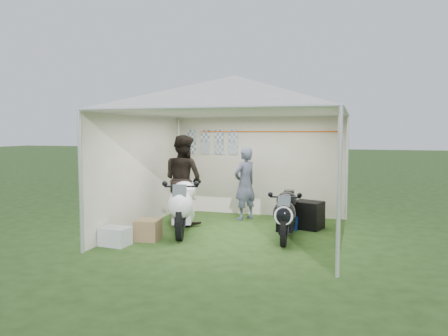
{
  "coord_description": "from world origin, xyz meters",
  "views": [
    {
      "loc": [
        2.23,
        -7.94,
        1.97
      ],
      "look_at": [
        -0.32,
        0.35,
        1.23
      ],
      "focal_mm": 35.0,
      "sensor_mm": 36.0,
      "label": 1
    }
  ],
  "objects": [
    {
      "name": "paddock_stand",
      "position": [
        0.94,
        0.66,
        0.13
      ],
      "size": [
        0.38,
        0.25,
        0.27
      ],
      "primitive_type": "cube",
      "rotation": [
        0.0,
        0.0,
        0.09
      ],
      "color": "blue",
      "rests_on": "ground"
    },
    {
      "name": "motorcycle_black",
      "position": [
        1.01,
        -0.14,
        0.49
      ],
      "size": [
        0.49,
        1.78,
        0.88
      ],
      "rotation": [
        0.0,
        0.0,
        0.09
      ],
      "color": "black",
      "rests_on": "ground"
    },
    {
      "name": "crate_0",
      "position": [
        -1.73,
        -1.44,
        0.16
      ],
      "size": [
        0.5,
        0.41,
        0.31
      ],
      "primitive_type": "cube",
      "rotation": [
        0.0,
        0.0,
        -0.09
      ],
      "color": "#B8BEC2",
      "rests_on": "ground"
    },
    {
      "name": "motorcycle_white",
      "position": [
        -0.97,
        -0.22,
        0.57
      ],
      "size": [
        0.86,
        2.01,
        1.02
      ],
      "rotation": [
        0.0,
        0.0,
        0.29
      ],
      "color": "black",
      "rests_on": "ground"
    },
    {
      "name": "person_dark_jacket",
      "position": [
        -1.28,
        0.54,
        0.94
      ],
      "size": [
        1.13,
        1.03,
        1.88
      ],
      "primitive_type": "imported",
      "rotation": [
        0.0,
        0.0,
        2.71
      ],
      "color": "black",
      "rests_on": "ground"
    },
    {
      "name": "ground",
      "position": [
        0.0,
        0.0,
        0.0
      ],
      "size": [
        80.0,
        80.0,
        0.0
      ],
      "primitive_type": "plane",
      "color": "#244215",
      "rests_on": "ground"
    },
    {
      "name": "canopy_tent",
      "position": [
        -0.0,
        0.03,
        2.58
      ],
      "size": [
        5.66,
        5.66,
        3.0
      ],
      "color": "silver",
      "rests_on": "ground"
    },
    {
      "name": "crate_1",
      "position": [
        -1.37,
        -0.94,
        0.19
      ],
      "size": [
        0.46,
        0.46,
        0.37
      ],
      "primitive_type": "cube",
      "rotation": [
        0.0,
        0.0,
        0.11
      ],
      "color": "olive",
      "rests_on": "ground"
    },
    {
      "name": "person_blue_jacket",
      "position": [
        -0.15,
        1.36,
        0.8
      ],
      "size": [
        0.64,
        0.7,
        1.61
      ],
      "primitive_type": "imported",
      "rotation": [
        0.0,
        0.0,
        -2.13
      ],
      "color": "slate",
      "rests_on": "ground"
    },
    {
      "name": "equipment_box",
      "position": [
        1.29,
        0.85,
        0.28
      ],
      "size": [
        0.66,
        0.59,
        0.55
      ],
      "primitive_type": "cube",
      "rotation": [
        0.0,
        0.0,
        -0.31
      ],
      "color": "black",
      "rests_on": "ground"
    }
  ]
}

